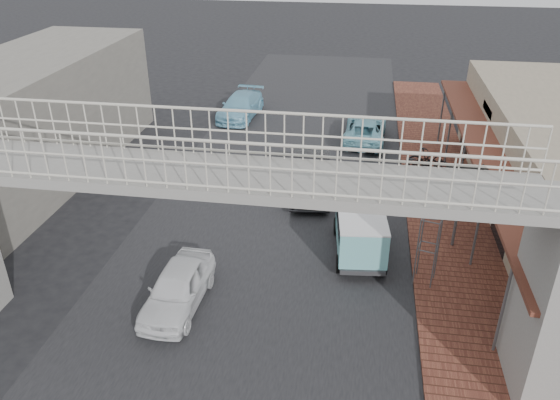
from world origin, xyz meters
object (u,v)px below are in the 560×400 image
(motorcycle_near, at_px, (417,163))
(arrow_sign, at_px, (488,183))
(angkot_far, at_px, (241,106))
(angkot_van, at_px, (360,226))
(motorcycle_far, at_px, (429,161))
(dark_sedan, at_px, (310,176))
(angkot_curb, at_px, (365,130))
(white_hatchback, at_px, (178,288))
(street_clock, at_px, (433,211))

(motorcycle_near, relative_size, arrow_sign, 0.63)
(angkot_far, xyz_separation_m, angkot_van, (7.03, -13.15, 0.43))
(angkot_van, bearing_deg, arrow_sign, 6.10)
(motorcycle_far, bearing_deg, angkot_far, 77.60)
(dark_sedan, xyz_separation_m, arrow_sign, (6.08, -3.54, 1.86))
(angkot_curb, distance_m, motorcycle_far, 4.66)
(white_hatchback, distance_m, angkot_far, 16.84)
(angkot_far, height_order, arrow_sign, arrow_sign)
(angkot_curb, bearing_deg, dark_sedan, 74.00)
(angkot_curb, bearing_deg, white_hatchback, 72.92)
(white_hatchback, distance_m, dark_sedan, 8.52)
(angkot_far, distance_m, motorcycle_far, 11.73)
(angkot_far, bearing_deg, arrow_sign, -43.11)
(white_hatchback, relative_size, angkot_curb, 0.83)
(motorcycle_far, bearing_deg, street_clock, -165.15)
(angkot_curb, xyz_separation_m, street_clock, (2.06, -11.89, 1.99))
(white_hatchback, relative_size, motorcycle_near, 1.86)
(motorcycle_near, height_order, motorcycle_far, motorcycle_far)
(white_hatchback, relative_size, angkot_van, 1.00)
(white_hatchback, distance_m, arrow_sign, 10.33)
(white_hatchback, height_order, arrow_sign, arrow_sign)
(dark_sedan, relative_size, angkot_curb, 1.03)
(motorcycle_far, xyz_separation_m, street_clock, (-0.79, -8.20, 1.92))
(motorcycle_near, bearing_deg, angkot_van, 142.85)
(white_hatchback, bearing_deg, angkot_curb, 71.92)
(white_hatchback, relative_size, arrow_sign, 1.17)
(angkot_van, distance_m, motorcycle_near, 7.09)
(motorcycle_near, bearing_deg, arrow_sign, 177.67)
(angkot_far, height_order, motorcycle_far, angkot_far)
(dark_sedan, bearing_deg, angkot_van, -69.58)
(angkot_curb, relative_size, angkot_van, 1.20)
(angkot_van, bearing_deg, white_hatchback, -151.09)
(dark_sedan, relative_size, arrow_sign, 1.45)
(street_clock, bearing_deg, angkot_van, 161.56)
(angkot_far, distance_m, street_clock, 17.26)
(white_hatchback, bearing_deg, motorcycle_near, 55.94)
(angkot_far, bearing_deg, street_clock, -52.86)
(dark_sedan, height_order, motorcycle_far, dark_sedan)
(street_clock, distance_m, arrow_sign, 2.93)
(motorcycle_near, bearing_deg, angkot_curb, 13.39)
(white_hatchback, height_order, angkot_van, angkot_van)
(white_hatchback, relative_size, dark_sedan, 0.81)
(motorcycle_far, distance_m, arrow_sign, 6.37)
(motorcycle_far, bearing_deg, motorcycle_near, 124.25)
(motorcycle_near, bearing_deg, white_hatchback, 125.88)
(white_hatchback, xyz_separation_m, arrow_sign, (9.13, 4.42, 1.98))
(dark_sedan, distance_m, angkot_far, 10.06)
(angkot_van, bearing_deg, motorcycle_near, 65.04)
(dark_sedan, height_order, angkot_van, angkot_van)
(angkot_van, height_order, motorcycle_far, angkot_van)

